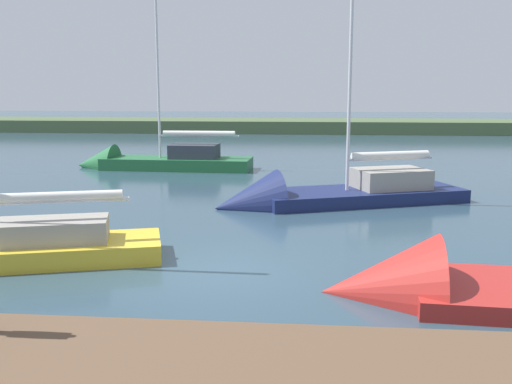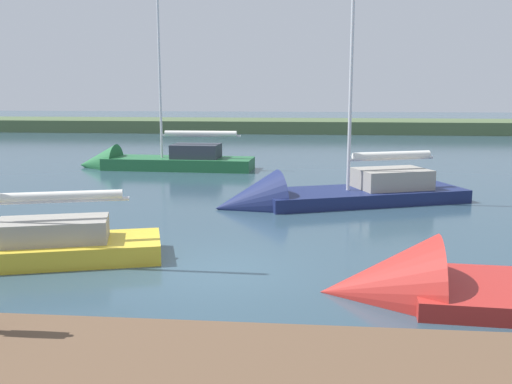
# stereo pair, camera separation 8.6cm
# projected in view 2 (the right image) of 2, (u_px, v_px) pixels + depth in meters

# --- Properties ---
(ground_plane) EXTENTS (200.00, 200.00, 0.00)m
(ground_plane) POSITION_uv_depth(u_px,v_px,m) (219.00, 271.00, 13.36)
(ground_plane) COLOR #2D4756
(far_shoreline) EXTENTS (180.00, 8.00, 2.40)m
(far_shoreline) POSITION_uv_depth(u_px,v_px,m) (290.00, 132.00, 58.09)
(far_shoreline) COLOR #4C603D
(far_shoreline) RESTS_ON ground_plane
(dock_pier) EXTENTS (22.36, 2.34, 0.73)m
(dock_pier) POSITION_uv_depth(u_px,v_px,m) (149.00, 380.00, 7.60)
(dock_pier) COLOR brown
(dock_pier) RESTS_ON ground_plane
(sailboat_inner_slip) EXTENTS (9.56, 2.71, 9.94)m
(sailboat_inner_slip) POSITION_uv_depth(u_px,v_px,m) (153.00, 164.00, 30.59)
(sailboat_inner_slip) COLOR #236638
(sailboat_inner_slip) RESTS_ON ground_plane
(sailboat_near_dock) EXTENTS (9.79, 5.76, 11.43)m
(sailboat_near_dock) POSITION_uv_depth(u_px,v_px,m) (318.00, 200.00, 21.08)
(sailboat_near_dock) COLOR navy
(sailboat_near_dock) RESTS_ON ground_plane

